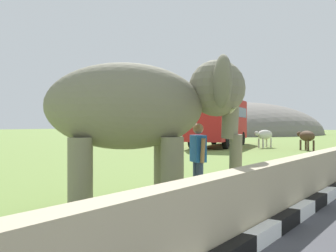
% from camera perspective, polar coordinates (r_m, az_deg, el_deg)
% --- Properties ---
extents(barrier_parapet, '(28.00, 0.36, 1.00)m').
position_cam_1_polar(barrier_parapet, '(4.91, 7.05, -13.13)').
color(barrier_parapet, tan).
rests_on(barrier_parapet, ground_plane).
extents(elephant, '(3.85, 3.82, 2.95)m').
position_cam_1_polar(elephant, '(7.59, -3.63, 2.54)').
color(elephant, slate).
rests_on(elephant, ground_plane).
extents(person_handler, '(0.47, 0.59, 1.66)m').
position_cam_1_polar(person_handler, '(8.35, 4.50, -4.61)').
color(person_handler, navy).
rests_on(person_handler, ground_plane).
extents(bus_red, '(9.54, 4.73, 3.50)m').
position_cam_1_polar(bus_red, '(28.36, 7.62, 1.19)').
color(bus_red, '#B21E1E').
rests_on(bus_red, ground_plane).
extents(cow_near, '(1.62, 1.65, 1.23)m').
position_cam_1_polar(cow_near, '(25.18, 19.93, -1.47)').
color(cow_near, '#473323').
rests_on(cow_near, ground_plane).
extents(cow_mid, '(1.93, 0.95, 1.23)m').
position_cam_1_polar(cow_mid, '(27.38, 14.17, -1.32)').
color(cow_mid, beige).
rests_on(cow_mid, ground_plane).
extents(hill_east, '(30.14, 24.12, 10.15)m').
position_cam_1_polar(hill_east, '(62.92, 11.13, -1.20)').
color(hill_east, slate).
rests_on(hill_east, ground_plane).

